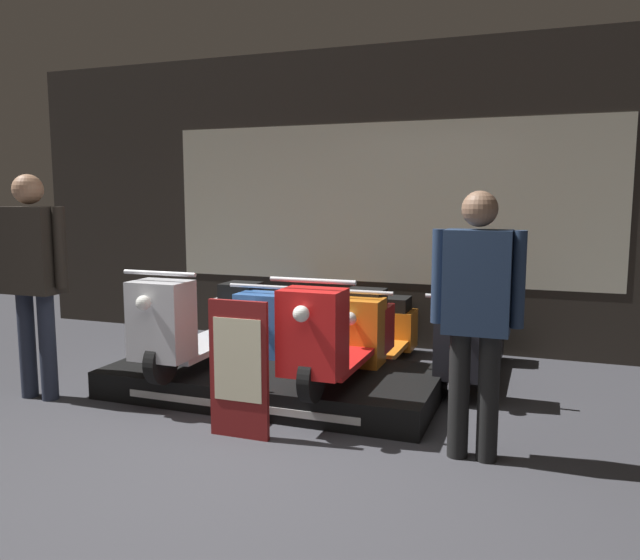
# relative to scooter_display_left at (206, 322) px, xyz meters

# --- Properties ---
(ground_plane) EXTENTS (30.00, 30.00, 0.00)m
(ground_plane) POSITION_rel_scooter_display_left_xyz_m (0.99, -1.57, -0.57)
(ground_plane) COLOR #38383D
(shop_wall_back) EXTENTS (8.82, 0.09, 3.20)m
(shop_wall_back) POSITION_rel_scooter_display_left_xyz_m (0.99, 2.04, 1.03)
(shop_wall_back) COLOR #28231E
(shop_wall_back) RESTS_ON ground_plane
(display_platform) EXTENTS (2.69, 1.24, 0.22)m
(display_platform) POSITION_rel_scooter_display_left_xyz_m (0.60, 0.01, -0.46)
(display_platform) COLOR black
(display_platform) RESTS_ON ground_plane
(scooter_display_left) EXTENTS (0.61, 1.76, 0.86)m
(scooter_display_left) POSITION_rel_scooter_display_left_xyz_m (0.00, 0.00, 0.00)
(scooter_display_left) COLOR black
(scooter_display_left) RESTS_ON display_platform
(scooter_display_right) EXTENTS (0.61, 1.76, 0.86)m
(scooter_display_right) POSITION_rel_scooter_display_left_xyz_m (1.21, 0.00, 0.00)
(scooter_display_right) COLOR black
(scooter_display_right) RESTS_ON display_platform
(scooter_backrow_0) EXTENTS (0.61, 1.76, 0.86)m
(scooter_backrow_0) POSITION_rel_scooter_display_left_xyz_m (0.34, 1.03, -0.22)
(scooter_backrow_0) COLOR black
(scooter_backrow_0) RESTS_ON ground_plane
(scooter_backrow_1) EXTENTS (0.61, 1.76, 0.86)m
(scooter_backrow_1) POSITION_rel_scooter_display_left_xyz_m (1.22, 1.03, -0.22)
(scooter_backrow_1) COLOR black
(scooter_backrow_1) RESTS_ON ground_plane
(scooter_backrow_2) EXTENTS (0.61, 1.76, 0.86)m
(scooter_backrow_2) POSITION_rel_scooter_display_left_xyz_m (2.10, 1.03, -0.22)
(scooter_backrow_2) COLOR black
(scooter_backrow_2) RESTS_ON ground_plane
(person_left_browsing) EXTENTS (0.63, 0.26, 1.80)m
(person_left_browsing) POSITION_rel_scooter_display_left_xyz_m (-1.13, -0.72, 0.51)
(person_left_browsing) COLOR #232838
(person_left_browsing) RESTS_ON ground_plane
(person_right_browsing) EXTENTS (0.55, 0.22, 1.66)m
(person_right_browsing) POSITION_rel_scooter_display_left_xyz_m (2.30, -0.72, 0.39)
(person_right_browsing) COLOR black
(person_right_browsing) RESTS_ON ground_plane
(price_sign_board) EXTENTS (0.43, 0.04, 0.94)m
(price_sign_board) POSITION_rel_scooter_display_left_xyz_m (0.78, -0.91, -0.09)
(price_sign_board) COLOR maroon
(price_sign_board) RESTS_ON ground_plane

